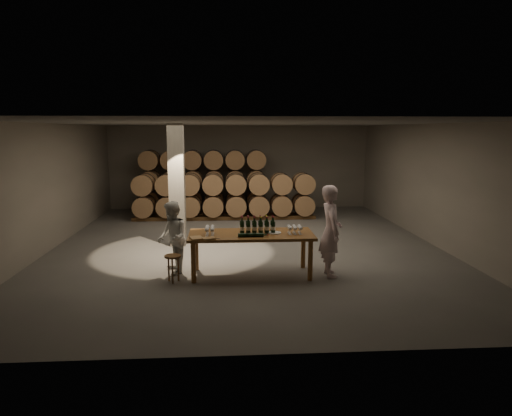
{
  "coord_description": "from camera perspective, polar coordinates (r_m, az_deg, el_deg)",
  "views": [
    {
      "loc": [
        -0.51,
        -11.78,
        3.03
      ],
      "look_at": [
        0.23,
        -0.53,
        1.1
      ],
      "focal_mm": 32.0,
      "sensor_mm": 36.0,
      "label": 1
    }
  ],
  "objects": [
    {
      "name": "barrel_stack_front",
      "position": [
        15.73,
        -3.95,
        1.64
      ],
      "size": [
        6.26,
        0.95,
        1.57
      ],
      "color": "brown",
      "rests_on": "ground"
    },
    {
      "name": "lying_bottles",
      "position": [
        9.21,
        -0.59,
        -3.4
      ],
      "size": [
        0.61,
        0.08,
        0.08
      ],
      "color": "black",
      "rests_on": "tasting_table"
    },
    {
      "name": "notebook_corner",
      "position": [
        9.16,
        -7.45,
        -3.73
      ],
      "size": [
        0.31,
        0.35,
        0.03
      ],
      "primitive_type": "cube",
      "rotation": [
        0.0,
        0.0,
        0.28
      ],
      "color": "olive",
      "rests_on": "tasting_table"
    },
    {
      "name": "glass_cluster_right",
      "position": [
        9.55,
        4.86,
        -2.47
      ],
      "size": [
        0.3,
        0.3,
        0.17
      ],
      "color": "silver",
      "rests_on": "tasting_table"
    },
    {
      "name": "pen",
      "position": [
        9.09,
        -4.9,
        -3.83
      ],
      "size": [
        0.12,
        0.04,
        0.01
      ],
      "primitive_type": "cylinder",
      "rotation": [
        0.0,
        1.57,
        -0.25
      ],
      "color": "black",
      "rests_on": "tasting_table"
    },
    {
      "name": "person_man",
      "position": [
        9.61,
        9.33,
        -2.85
      ],
      "size": [
        0.46,
        0.7,
        1.92
      ],
      "primitive_type": "imported",
      "rotation": [
        0.0,
        0.0,
        1.58
      ],
      "color": "silver",
      "rests_on": "ground"
    },
    {
      "name": "tasting_table",
      "position": [
        9.56,
        -0.61,
        -3.8
      ],
      "size": [
        2.6,
        1.1,
        0.9
      ],
      "color": "brown",
      "rests_on": "ground"
    },
    {
      "name": "bottle_cluster",
      "position": [
        9.57,
        0.18,
        -2.36
      ],
      "size": [
        0.74,
        0.24,
        0.36
      ],
      "color": "black",
      "rests_on": "tasting_table"
    },
    {
      "name": "room",
      "position": [
        12.13,
        -9.86,
        2.8
      ],
      "size": [
        12.0,
        12.0,
        12.0
      ],
      "color": "#595653",
      "rests_on": "ground"
    },
    {
      "name": "person_woman",
      "position": [
        9.85,
        -10.43,
        -3.67
      ],
      "size": [
        0.77,
        0.89,
        1.55
      ],
      "primitive_type": "imported",
      "rotation": [
        0.0,
        0.0,
        -1.29
      ],
      "color": "silver",
      "rests_on": "ground"
    },
    {
      "name": "barrel_stack_back",
      "position": [
        17.1,
        -6.57,
        3.49
      ],
      "size": [
        4.7,
        0.95,
        2.31
      ],
      "color": "brown",
      "rests_on": "ground"
    },
    {
      "name": "notebook_near",
      "position": [
        9.09,
        -5.98,
        -3.79
      ],
      "size": [
        0.29,
        0.26,
        0.03
      ],
      "primitive_type": "cube",
      "rotation": [
        0.0,
        0.0,
        0.32
      ],
      "color": "olive",
      "rests_on": "tasting_table"
    },
    {
      "name": "glass_cluster_left",
      "position": [
        9.45,
        -5.8,
        -2.58
      ],
      "size": [
        0.2,
        0.42,
        0.17
      ],
      "color": "silver",
      "rests_on": "tasting_table"
    },
    {
      "name": "plate",
      "position": [
        9.57,
        2.31,
        -3.1
      ],
      "size": [
        0.29,
        0.29,
        0.02
      ],
      "primitive_type": "cylinder",
      "color": "silver",
      "rests_on": "tasting_table"
    },
    {
      "name": "stool",
      "position": [
        9.35,
        -10.35,
        -6.43
      ],
      "size": [
        0.33,
        0.33,
        0.56
      ],
      "rotation": [
        0.0,
        0.0,
        -0.01
      ],
      "color": "brown",
      "rests_on": "ground"
    }
  ]
}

